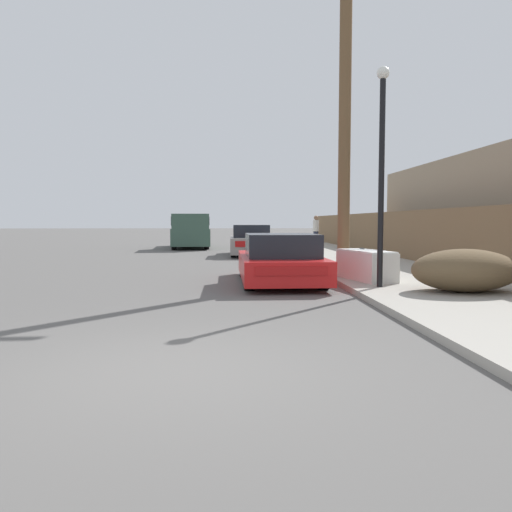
{
  "coord_description": "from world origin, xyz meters",
  "views": [
    {
      "loc": [
        0.6,
        -4.88,
        1.49
      ],
      "look_at": [
        1.51,
        10.08,
        0.46
      ],
      "focal_mm": 35.0,
      "sensor_mm": 36.0,
      "label": 1
    }
  ],
  "objects_px": {
    "pickup_truck": "(190,231)",
    "brush_pile": "(465,270)",
    "utility_pole": "(345,111)",
    "pedestrian": "(316,230)",
    "discarded_fridge": "(366,265)",
    "street_lamp": "(382,160)",
    "parked_sports_car_red": "(280,261)",
    "car_parked_mid": "(251,241)"
  },
  "relations": [
    {
      "from": "discarded_fridge",
      "to": "street_lamp",
      "type": "height_order",
      "value": "street_lamp"
    },
    {
      "from": "pickup_truck",
      "to": "utility_pole",
      "type": "bearing_deg",
      "value": 105.12
    },
    {
      "from": "utility_pole",
      "to": "brush_pile",
      "type": "relative_size",
      "value": 4.04
    },
    {
      "from": "discarded_fridge",
      "to": "car_parked_mid",
      "type": "relative_size",
      "value": 0.45
    },
    {
      "from": "discarded_fridge",
      "to": "street_lamp",
      "type": "distance_m",
      "value": 2.65
    },
    {
      "from": "discarded_fridge",
      "to": "brush_pile",
      "type": "distance_m",
      "value": 2.52
    },
    {
      "from": "parked_sports_car_red",
      "to": "pickup_truck",
      "type": "height_order",
      "value": "pickup_truck"
    },
    {
      "from": "parked_sports_car_red",
      "to": "discarded_fridge",
      "type": "bearing_deg",
      "value": -11.88
    },
    {
      "from": "parked_sports_car_red",
      "to": "utility_pole",
      "type": "xyz_separation_m",
      "value": [
        1.89,
        1.42,
        3.89
      ]
    },
    {
      "from": "utility_pole",
      "to": "street_lamp",
      "type": "xyz_separation_m",
      "value": [
        0.03,
        -3.15,
        -1.67
      ]
    },
    {
      "from": "brush_pile",
      "to": "pickup_truck",
      "type": "bearing_deg",
      "value": 109.64
    },
    {
      "from": "pickup_truck",
      "to": "utility_pole",
      "type": "height_order",
      "value": "utility_pole"
    },
    {
      "from": "pickup_truck",
      "to": "brush_pile",
      "type": "xyz_separation_m",
      "value": [
        6.65,
        -18.63,
        -0.41
      ]
    },
    {
      "from": "utility_pole",
      "to": "pedestrian",
      "type": "bearing_deg",
      "value": 82.51
    },
    {
      "from": "utility_pole",
      "to": "pedestrian",
      "type": "xyz_separation_m",
      "value": [
        1.94,
        14.77,
        -3.43
      ]
    },
    {
      "from": "pickup_truck",
      "to": "brush_pile",
      "type": "relative_size",
      "value": 2.86
    },
    {
      "from": "parked_sports_car_red",
      "to": "street_lamp",
      "type": "distance_m",
      "value": 3.4
    },
    {
      "from": "utility_pole",
      "to": "pedestrian",
      "type": "relative_size",
      "value": 4.91
    },
    {
      "from": "car_parked_mid",
      "to": "pickup_truck",
      "type": "distance_m",
      "value": 6.85
    },
    {
      "from": "car_parked_mid",
      "to": "street_lamp",
      "type": "bearing_deg",
      "value": -78.66
    },
    {
      "from": "car_parked_mid",
      "to": "pickup_truck",
      "type": "bearing_deg",
      "value": 117.9
    },
    {
      "from": "discarded_fridge",
      "to": "utility_pole",
      "type": "bearing_deg",
      "value": 81.07
    },
    {
      "from": "discarded_fridge",
      "to": "pedestrian",
      "type": "height_order",
      "value": "pedestrian"
    },
    {
      "from": "pedestrian",
      "to": "pickup_truck",
      "type": "bearing_deg",
      "value": -179.23
    },
    {
      "from": "street_lamp",
      "to": "pedestrian",
      "type": "bearing_deg",
      "value": 83.91
    },
    {
      "from": "car_parked_mid",
      "to": "brush_pile",
      "type": "relative_size",
      "value": 2.05
    },
    {
      "from": "parked_sports_car_red",
      "to": "pedestrian",
      "type": "bearing_deg",
      "value": 76.41
    },
    {
      "from": "brush_pile",
      "to": "pedestrian",
      "type": "distance_m",
      "value": 18.74
    },
    {
      "from": "brush_pile",
      "to": "pedestrian",
      "type": "height_order",
      "value": "pedestrian"
    },
    {
      "from": "pedestrian",
      "to": "street_lamp",
      "type": "bearing_deg",
      "value": -96.09
    },
    {
      "from": "discarded_fridge",
      "to": "pickup_truck",
      "type": "height_order",
      "value": "pickup_truck"
    },
    {
      "from": "car_parked_mid",
      "to": "brush_pile",
      "type": "distance_m",
      "value": 13.02
    },
    {
      "from": "street_lamp",
      "to": "brush_pile",
      "type": "height_order",
      "value": "street_lamp"
    },
    {
      "from": "car_parked_mid",
      "to": "street_lamp",
      "type": "xyz_separation_m",
      "value": [
        2.12,
        -11.72,
        2.13
      ]
    },
    {
      "from": "parked_sports_car_red",
      "to": "pedestrian",
      "type": "relative_size",
      "value": 2.54
    },
    {
      "from": "discarded_fridge",
      "to": "parked_sports_car_red",
      "type": "bearing_deg",
      "value": 156.08
    },
    {
      "from": "discarded_fridge",
      "to": "street_lamp",
      "type": "relative_size",
      "value": 0.42
    },
    {
      "from": "parked_sports_car_red",
      "to": "pickup_truck",
      "type": "xyz_separation_m",
      "value": [
        -3.29,
        16.1,
        0.4
      ]
    },
    {
      "from": "pickup_truck",
      "to": "parked_sports_car_red",
      "type": "bearing_deg",
      "value": 97.23
    },
    {
      "from": "parked_sports_car_red",
      "to": "street_lamp",
      "type": "relative_size",
      "value": 0.96
    },
    {
      "from": "discarded_fridge",
      "to": "car_parked_mid",
      "type": "bearing_deg",
      "value": 89.63
    },
    {
      "from": "parked_sports_car_red",
      "to": "car_parked_mid",
      "type": "relative_size",
      "value": 1.02
    }
  ]
}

